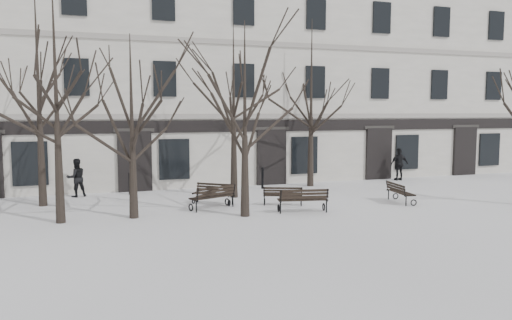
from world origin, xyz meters
name	(u,v)px	position (x,y,z in m)	size (l,w,h in m)	color
ground	(258,220)	(0.00, 0.00, 0.00)	(100.00, 100.00, 0.00)	white
building	(186,83)	(0.00, 12.96, 5.52)	(40.40, 10.20, 11.40)	silver
tree_0	(55,73)	(-6.59, 1.78, 5.14)	(5.75, 5.75, 8.22)	black
tree_1	(131,104)	(-4.12, 1.78, 4.10)	(4.59, 4.59, 6.56)	black
tree_2	(245,95)	(-0.22, 0.77, 4.41)	(4.94, 4.94, 7.06)	black
tree_4	(37,68)	(-7.42, 5.35, 5.57)	(6.23, 6.23, 8.90)	black
tree_5	(234,90)	(0.54, 4.81, 4.79)	(5.36, 5.36, 7.66)	black
tree_6	(311,82)	(5.23, 6.79, 5.30)	(5.94, 5.94, 8.48)	black
bench_1	(283,195)	(1.87, 2.26, 0.44)	(1.67, 1.13, 0.80)	black
bench_2	(303,199)	(2.05, 0.66, 0.52)	(1.97, 1.02, 0.95)	black
bench_3	(213,193)	(-0.73, 3.51, 0.46)	(1.68, 1.51, 0.85)	black
bench_4	(213,196)	(-1.01, 2.42, 0.51)	(1.96, 1.33, 0.94)	black
bench_5	(399,192)	(6.79, 1.28, 0.46)	(0.84, 1.75, 0.85)	black
bollard_a	(130,183)	(-3.83, 7.07, 0.55)	(0.13, 0.13, 1.04)	black
bollard_b	(262,177)	(2.57, 6.71, 0.59)	(0.14, 0.14, 1.10)	black
pedestrian_b	(77,197)	(-6.15, 7.20, 0.00)	(0.84, 0.66, 1.73)	black
pedestrian_c	(399,180)	(10.84, 7.14, 0.00)	(1.06, 0.44, 1.81)	black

